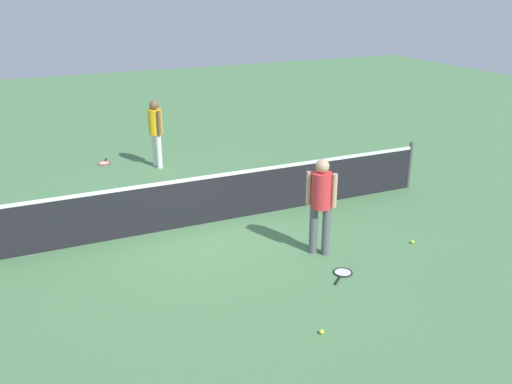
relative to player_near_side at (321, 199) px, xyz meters
The scene contains 8 objects.
ground_plane 2.70m from the player_near_side, 125.83° to the left, with size 40.00×40.00×0.00m, color #4C7A4C.
court_net 2.56m from the player_near_side, 125.83° to the left, with size 10.09×0.09×1.07m.
player_near_side is the anchor object (origin of this frame).
player_far_side 6.02m from the player_near_side, 101.87° to the left, with size 0.40×0.53×1.70m.
tennis_racket_near_player 1.28m from the player_near_side, 92.11° to the right, with size 0.55×0.51×0.03m.
tennis_racket_far_player 7.24m from the player_near_side, 109.76° to the left, with size 0.40×0.61×0.03m.
tennis_ball_near_player 2.59m from the player_near_side, 119.60° to the right, with size 0.07×0.07×0.07m, color #C6E033.
tennis_ball_by_net 2.02m from the player_near_side, 12.22° to the right, with size 0.07×0.07×0.07m, color #C6E033.
Camera 1 is at (-3.19, -9.59, 4.44)m, focal length 39.71 mm.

